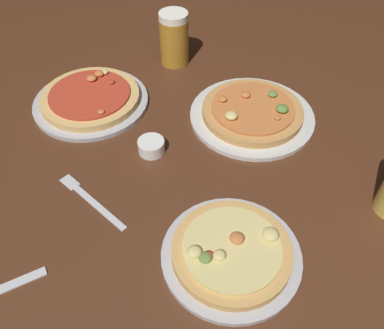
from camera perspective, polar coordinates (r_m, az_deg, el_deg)
ground_plane at (r=0.93m, az=0.00°, el=-1.47°), size 2.40×2.40×0.03m
pizza_plate_near at (r=0.78m, az=5.61°, el=-12.28°), size 0.27×0.27×0.05m
pizza_plate_far at (r=1.06m, az=8.52°, el=7.24°), size 0.32×0.32×0.05m
pizza_plate_side at (r=1.12m, az=-14.15°, el=9.00°), size 0.31×0.31×0.05m
beer_mug_amber at (r=1.23m, az=-2.50°, el=17.45°), size 0.08×0.14×0.15m
ramekin_sauce at (r=0.96m, az=-5.78°, el=2.59°), size 0.06×0.06×0.03m
fork_left at (r=0.89m, az=-14.14°, el=-4.89°), size 0.17×0.15×0.01m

